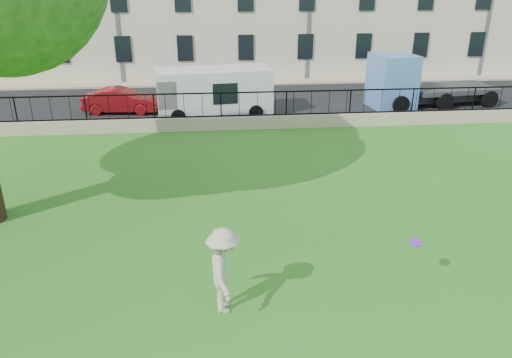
{
  "coord_description": "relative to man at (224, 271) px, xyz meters",
  "views": [
    {
      "loc": [
        -0.5,
        -10.2,
        6.81
      ],
      "look_at": [
        0.8,
        3.5,
        1.02
      ],
      "focal_mm": 35.0,
      "sensor_mm": 36.0,
      "label": 1
    }
  ],
  "objects": [
    {
      "name": "frisbee",
      "position": [
        4.34,
        0.45,
        0.19
      ],
      "size": [
        0.36,
        0.35,
        0.12
      ],
      "primitive_type": "cylinder",
      "rotation": [
        0.21,
        -0.14,
        0.41
      ],
      "color": "purple"
    },
    {
      "name": "retaining_wall",
      "position": [
        0.34,
        13.27,
        -0.67
      ],
      "size": [
        50.0,
        0.4,
        0.6
      ],
      "primitive_type": "cube",
      "color": "tan",
      "rests_on": "ground"
    },
    {
      "name": "red_sedan",
      "position": [
        -4.68,
        16.67,
        -0.34
      ],
      "size": [
        3.91,
        1.64,
        1.26
      ],
      "primitive_type": "imported",
      "rotation": [
        0.0,
        0.0,
        1.49
      ],
      "color": "maroon",
      "rests_on": "street"
    },
    {
      "name": "white_van",
      "position": [
        0.07,
        15.67,
        0.2
      ],
      "size": [
        5.8,
        2.84,
        2.34
      ],
      "primitive_type": "cube",
      "rotation": [
        0.0,
        0.0,
        0.12
      ],
      "color": "silver",
      "rests_on": "street"
    },
    {
      "name": "ground",
      "position": [
        0.34,
        1.27,
        -0.97
      ],
      "size": [
        120.0,
        120.0,
        0.0
      ],
      "primitive_type": "plane",
      "color": "#2C6F1A",
      "rests_on": "ground"
    },
    {
      "name": "man",
      "position": [
        0.0,
        0.0,
        0.0
      ],
      "size": [
        0.78,
        1.29,
        1.94
      ],
      "primitive_type": "imported",
      "rotation": [
        0.0,
        0.0,
        1.62
      ],
      "color": "beige",
      "rests_on": "ground"
    },
    {
      "name": "street",
      "position": [
        0.34,
        17.97,
        -0.97
      ],
      "size": [
        60.0,
        9.0,
        0.01
      ],
      "primitive_type": "cube",
      "color": "black",
      "rests_on": "ground"
    },
    {
      "name": "blue_truck",
      "position": [
        11.73,
        16.67,
        0.43
      ],
      "size": [
        6.92,
        3.19,
        2.8
      ],
      "primitive_type": "cube",
      "rotation": [
        0.0,
        0.0,
        0.13
      ],
      "color": "#5A8AD4",
      "rests_on": "street"
    },
    {
      "name": "sidewalk",
      "position": [
        0.34,
        23.17,
        -0.91
      ],
      "size": [
        60.0,
        1.4,
        0.12
      ],
      "primitive_type": "cube",
      "color": "tan",
      "rests_on": "ground"
    },
    {
      "name": "iron_railing",
      "position": [
        0.34,
        13.27,
        0.18
      ],
      "size": [
        50.0,
        0.05,
        1.13
      ],
      "color": "black",
      "rests_on": "retaining_wall"
    }
  ]
}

